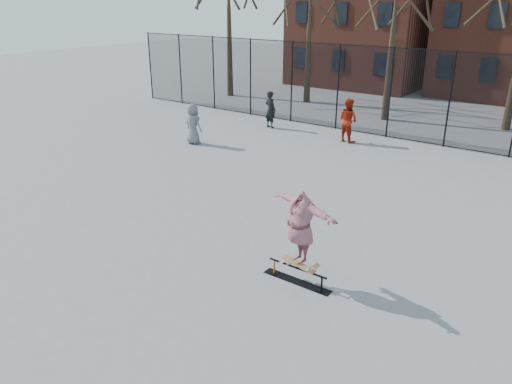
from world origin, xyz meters
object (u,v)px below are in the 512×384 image
Objects in this scene: skate_rail at (297,276)px; bystander_black at (270,110)px; bystander_grey at (193,124)px; skateboard at (299,266)px; bystander_red at (348,120)px; skater at (300,230)px.

bystander_black is (-8.70, 11.26, 0.75)m from skate_rail.
bystander_grey reaches higher than skate_rail.
skateboard is at bearing 148.11° from bystander_grey.
bystander_red is (4.15, 0.00, 0.06)m from bystander_black.
skateboard is at bearing 0.00° from skate_rail.
skateboard reaches higher than skate_rail.
skater is 1.14× the size of bystander_black.
bystander_grey is at bearing 144.68° from skateboard.
skater is at bearing 0.00° from skate_rail.
bystander_grey is 4.45m from bystander_black.
bystander_black reaches higher than skate_rail.
bystander_grey is 0.91× the size of bystander_red.
skateboard is 12.01m from bystander_grey.
skater is at bearing 0.00° from skateboard.
bystander_grey is 0.98× the size of bystander_black.
skateboard is 0.48× the size of bystander_black.
skate_rail is 0.95× the size of bystander_black.
bystander_red is at bearing 112.17° from skateboard.
skater reaches higher than bystander_grey.
skater is 12.00m from bystander_grey.
skateboard is (0.04, 0.00, 0.28)m from skate_rail.
bystander_grey is at bearing 163.16° from skater.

